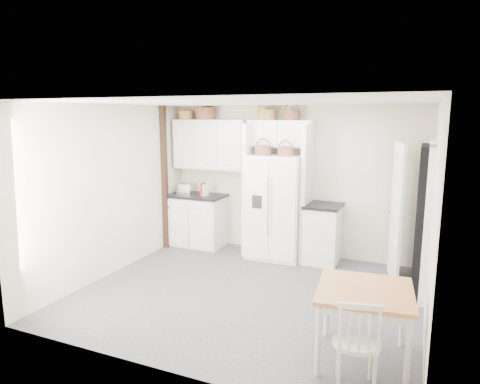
% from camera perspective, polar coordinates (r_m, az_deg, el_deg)
% --- Properties ---
extents(floor, '(4.50, 4.50, 0.00)m').
position_cam_1_polar(floor, '(6.10, 1.05, -13.35)').
color(floor, '#2A2B32').
rests_on(floor, ground).
extents(ceiling, '(4.50, 4.50, 0.00)m').
position_cam_1_polar(ceiling, '(5.58, 1.14, 11.88)').
color(ceiling, white).
rests_on(ceiling, wall_back).
extents(wall_back, '(4.50, 0.00, 4.50)m').
position_cam_1_polar(wall_back, '(7.56, 6.87, 1.52)').
color(wall_back, '#B9B499').
rests_on(wall_back, floor).
extents(wall_left, '(0.00, 4.00, 4.00)m').
position_cam_1_polar(wall_left, '(6.86, -16.56, 0.26)').
color(wall_left, '#B9B499').
rests_on(wall_left, floor).
extents(wall_right, '(0.00, 4.00, 4.00)m').
position_cam_1_polar(wall_right, '(5.29, 24.28, -3.14)').
color(wall_right, '#B9B499').
rests_on(wall_right, floor).
extents(refrigerator, '(0.92, 0.74, 1.77)m').
position_cam_1_polar(refrigerator, '(7.35, 4.90, -1.96)').
color(refrigerator, white).
rests_on(refrigerator, floor).
extents(base_cab_left, '(1.01, 0.64, 0.93)m').
position_cam_1_polar(base_cab_left, '(8.12, -5.68, -3.86)').
color(base_cab_left, silver).
rests_on(base_cab_left, floor).
extents(base_cab_right, '(0.54, 0.64, 0.95)m').
position_cam_1_polar(base_cab_right, '(7.29, 10.98, -5.58)').
color(base_cab_right, silver).
rests_on(base_cab_right, floor).
extents(dining_table, '(1.00, 1.00, 0.76)m').
position_cam_1_polar(dining_table, '(4.63, 16.10, -16.65)').
color(dining_table, '#A4663D').
rests_on(dining_table, floor).
extents(windsor_chair, '(0.50, 0.47, 0.87)m').
position_cam_1_polar(windsor_chair, '(4.18, 15.28, -18.88)').
color(windsor_chair, silver).
rests_on(windsor_chair, floor).
extents(counter_left, '(1.05, 0.68, 0.04)m').
position_cam_1_polar(counter_left, '(8.01, -5.74, -0.48)').
color(counter_left, black).
rests_on(counter_left, base_cab_left).
extents(counter_right, '(0.58, 0.69, 0.04)m').
position_cam_1_polar(counter_right, '(7.17, 11.12, -1.78)').
color(counter_right, black).
rests_on(counter_right, base_cab_right).
extents(toaster, '(0.28, 0.19, 0.18)m').
position_cam_1_polar(toaster, '(8.12, -7.41, 0.44)').
color(toaster, silver).
rests_on(toaster, counter_left).
extents(cookbook_red, '(0.04, 0.16, 0.24)m').
position_cam_1_polar(cookbook_red, '(7.84, -5.01, 0.35)').
color(cookbook_red, '#AE2221').
rests_on(cookbook_red, counter_left).
extents(cookbook_cream, '(0.06, 0.15, 0.22)m').
position_cam_1_polar(cookbook_cream, '(7.81, -4.61, 0.23)').
color(cookbook_cream, beige).
rests_on(cookbook_cream, counter_left).
extents(basket_upper_a, '(0.28, 0.28, 0.16)m').
position_cam_1_polar(basket_upper_a, '(8.12, -7.24, 10.12)').
color(basket_upper_a, brown).
rests_on(basket_upper_a, upper_cabinet).
extents(basket_upper_b, '(0.37, 0.37, 0.22)m').
position_cam_1_polar(basket_upper_b, '(7.92, -4.62, 10.38)').
color(basket_upper_b, '#56251F').
rests_on(basket_upper_b, upper_cabinet).
extents(basket_bridge_a, '(0.32, 0.32, 0.18)m').
position_cam_1_polar(basket_bridge_a, '(7.44, 3.57, 10.25)').
color(basket_bridge_a, brown).
rests_on(basket_bridge_a, bridge_cabinet).
extents(basket_bridge_b, '(0.28, 0.28, 0.16)m').
position_cam_1_polar(basket_bridge_b, '(7.30, 6.88, 10.11)').
color(basket_bridge_b, '#56251F').
rests_on(basket_bridge_b, bridge_cabinet).
extents(basket_fridge_a, '(0.28, 0.28, 0.15)m').
position_cam_1_polar(basket_fridge_a, '(7.19, 3.07, 5.54)').
color(basket_fridge_a, '#56251F').
rests_on(basket_fridge_a, refrigerator).
extents(basket_fridge_b, '(0.26, 0.26, 0.14)m').
position_cam_1_polar(basket_fridge_b, '(7.06, 6.07, 5.37)').
color(basket_fridge_b, '#56251F').
rests_on(basket_fridge_b, refrigerator).
extents(upper_cabinet, '(1.40, 0.34, 0.90)m').
position_cam_1_polar(upper_cabinet, '(7.89, -3.95, 6.33)').
color(upper_cabinet, silver).
rests_on(upper_cabinet, wall_back).
extents(bridge_cabinet, '(1.12, 0.34, 0.45)m').
position_cam_1_polar(bridge_cabinet, '(7.36, 5.50, 7.77)').
color(bridge_cabinet, silver).
rests_on(bridge_cabinet, wall_back).
extents(fridge_panel_left, '(0.08, 0.60, 2.30)m').
position_cam_1_polar(fridge_panel_left, '(7.52, 1.36, 0.39)').
color(fridge_panel_left, silver).
rests_on(fridge_panel_left, floor).
extents(fridge_panel_right, '(0.08, 0.60, 2.30)m').
position_cam_1_polar(fridge_panel_right, '(7.20, 8.90, -0.18)').
color(fridge_panel_right, silver).
rests_on(fridge_panel_right, floor).
extents(trim_post, '(0.09, 0.09, 2.60)m').
position_cam_1_polar(trim_post, '(7.90, -10.02, 1.82)').
color(trim_post, black).
rests_on(trim_post, floor).
extents(doorway_void, '(0.18, 0.85, 2.05)m').
position_cam_1_polar(doorway_void, '(6.33, 23.20, -3.53)').
color(doorway_void, black).
rests_on(doorway_void, floor).
extents(door_slab, '(0.21, 0.79, 2.05)m').
position_cam_1_polar(door_slab, '(6.66, 20.14, -2.65)').
color(door_slab, white).
rests_on(door_slab, floor).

